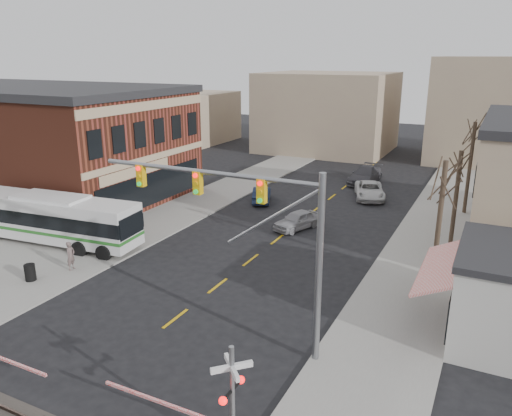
{
  "coord_description": "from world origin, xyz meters",
  "views": [
    {
      "loc": [
        12.99,
        -15.41,
        12.16
      ],
      "look_at": [
        0.47,
        9.81,
        3.5
      ],
      "focal_mm": 35.0,
      "sensor_mm": 36.0,
      "label": 1
    }
  ],
  "objects_px": {
    "car_b": "(262,194)",
    "transit_bus": "(53,218)",
    "car_d": "(365,175)",
    "car_c": "(370,190)",
    "pedestrian_near": "(71,256)",
    "pedestrian_far": "(96,235)",
    "rr_crossing_east": "(220,401)",
    "trash_bin": "(30,272)",
    "traffic_signal_mast": "(254,219)",
    "car_a": "(297,220)"
  },
  "relations": [
    {
      "from": "transit_bus",
      "to": "trash_bin",
      "type": "height_order",
      "value": "transit_bus"
    },
    {
      "from": "transit_bus",
      "to": "car_d",
      "type": "height_order",
      "value": "transit_bus"
    },
    {
      "from": "transit_bus",
      "to": "car_d",
      "type": "relative_size",
      "value": 2.27
    },
    {
      "from": "trash_bin",
      "to": "car_a",
      "type": "relative_size",
      "value": 0.24
    },
    {
      "from": "rr_crossing_east",
      "to": "trash_bin",
      "type": "xyz_separation_m",
      "value": [
        -15.84,
        6.1,
        -1.38
      ]
    },
    {
      "from": "pedestrian_far",
      "to": "car_d",
      "type": "bearing_deg",
      "value": 20.64
    },
    {
      "from": "car_c",
      "to": "car_a",
      "type": "bearing_deg",
      "value": -123.2
    },
    {
      "from": "pedestrian_far",
      "to": "transit_bus",
      "type": "bearing_deg",
      "value": 142.85
    },
    {
      "from": "trash_bin",
      "to": "car_a",
      "type": "height_order",
      "value": "car_a"
    },
    {
      "from": "rr_crossing_east",
      "to": "trash_bin",
      "type": "height_order",
      "value": "rr_crossing_east"
    },
    {
      "from": "traffic_signal_mast",
      "to": "trash_bin",
      "type": "height_order",
      "value": "traffic_signal_mast"
    },
    {
      "from": "rr_crossing_east",
      "to": "pedestrian_far",
      "type": "relative_size",
      "value": 3.2
    },
    {
      "from": "trash_bin",
      "to": "pedestrian_near",
      "type": "xyz_separation_m",
      "value": [
        0.93,
        2.11,
        0.39
      ]
    },
    {
      "from": "traffic_signal_mast",
      "to": "pedestrian_far",
      "type": "bearing_deg",
      "value": 159.1
    },
    {
      "from": "car_b",
      "to": "car_c",
      "type": "relative_size",
      "value": 0.78
    },
    {
      "from": "traffic_signal_mast",
      "to": "pedestrian_near",
      "type": "relative_size",
      "value": 6.08
    },
    {
      "from": "trash_bin",
      "to": "car_b",
      "type": "bearing_deg",
      "value": 77.17
    },
    {
      "from": "transit_bus",
      "to": "car_c",
      "type": "xyz_separation_m",
      "value": [
        16.13,
        20.4,
        -1.08
      ]
    },
    {
      "from": "transit_bus",
      "to": "rr_crossing_east",
      "type": "height_order",
      "value": "rr_crossing_east"
    },
    {
      "from": "car_c",
      "to": "pedestrian_far",
      "type": "bearing_deg",
      "value": -141.62
    },
    {
      "from": "trash_bin",
      "to": "car_c",
      "type": "relative_size",
      "value": 0.18
    },
    {
      "from": "car_b",
      "to": "car_d",
      "type": "xyz_separation_m",
      "value": [
        6.31,
        10.4,
        0.14
      ]
    },
    {
      "from": "pedestrian_far",
      "to": "car_c",
      "type": "bearing_deg",
      "value": 11.63
    },
    {
      "from": "car_b",
      "to": "traffic_signal_mast",
      "type": "bearing_deg",
      "value": 92.45
    },
    {
      "from": "transit_bus",
      "to": "car_b",
      "type": "relative_size",
      "value": 3.11
    },
    {
      "from": "pedestrian_near",
      "to": "car_d",
      "type": "bearing_deg",
      "value": -27.56
    },
    {
      "from": "rr_crossing_east",
      "to": "car_a",
      "type": "bearing_deg",
      "value": 105.59
    },
    {
      "from": "car_b",
      "to": "transit_bus",
      "type": "bearing_deg",
      "value": 39.57
    },
    {
      "from": "trash_bin",
      "to": "car_a",
      "type": "distance_m",
      "value": 17.96
    },
    {
      "from": "trash_bin",
      "to": "car_b",
      "type": "height_order",
      "value": "car_b"
    },
    {
      "from": "car_b",
      "to": "pedestrian_far",
      "type": "xyz_separation_m",
      "value": [
        -4.82,
        -14.72,
        0.33
      ]
    },
    {
      "from": "pedestrian_near",
      "to": "car_b",
      "type": "bearing_deg",
      "value": -19.7
    },
    {
      "from": "car_a",
      "to": "pedestrian_near",
      "type": "xyz_separation_m",
      "value": [
        -9.04,
        -12.83,
        0.31
      ]
    },
    {
      "from": "car_c",
      "to": "pedestrian_near",
      "type": "xyz_separation_m",
      "value": [
        -11.73,
        -23.23,
        0.26
      ]
    },
    {
      "from": "pedestrian_near",
      "to": "pedestrian_far",
      "type": "distance_m",
      "value": 3.51
    },
    {
      "from": "transit_bus",
      "to": "car_c",
      "type": "bearing_deg",
      "value": 51.66
    },
    {
      "from": "car_b",
      "to": "car_d",
      "type": "bearing_deg",
      "value": -143.75
    },
    {
      "from": "car_c",
      "to": "car_d",
      "type": "xyz_separation_m",
      "value": [
        -1.76,
        5.2,
        0.09
      ]
    },
    {
      "from": "car_c",
      "to": "car_d",
      "type": "distance_m",
      "value": 5.49
    },
    {
      "from": "car_a",
      "to": "car_b",
      "type": "xyz_separation_m",
      "value": [
        -5.38,
        5.2,
        -0.01
      ]
    },
    {
      "from": "car_a",
      "to": "car_c",
      "type": "xyz_separation_m",
      "value": [
        2.69,
        10.4,
        0.04
      ]
    },
    {
      "from": "transit_bus",
      "to": "car_d",
      "type": "bearing_deg",
      "value": 60.69
    },
    {
      "from": "traffic_signal_mast",
      "to": "car_b",
      "type": "bearing_deg",
      "value": 114.94
    },
    {
      "from": "traffic_signal_mast",
      "to": "car_d",
      "type": "xyz_separation_m",
      "value": [
        -3.06,
        30.54,
        -4.96
      ]
    },
    {
      "from": "car_d",
      "to": "pedestrian_near",
      "type": "relative_size",
      "value": 3.22
    },
    {
      "from": "traffic_signal_mast",
      "to": "rr_crossing_east",
      "type": "relative_size",
      "value": 1.86
    },
    {
      "from": "car_d",
      "to": "trash_bin",
      "type": "bearing_deg",
      "value": -105.68
    },
    {
      "from": "car_c",
      "to": "pedestrian_near",
      "type": "relative_size",
      "value": 3.0
    },
    {
      "from": "car_c",
      "to": "car_d",
      "type": "relative_size",
      "value": 0.93
    },
    {
      "from": "car_c",
      "to": "trash_bin",
      "type": "bearing_deg",
      "value": -135.25
    }
  ]
}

